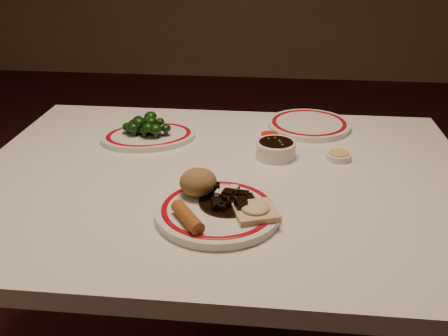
% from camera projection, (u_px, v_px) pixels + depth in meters
% --- Properties ---
extents(dining_table, '(1.20, 0.90, 0.75)m').
position_uv_depth(dining_table, '(222.00, 208.00, 1.23)').
color(dining_table, white).
rests_on(dining_table, ground).
extents(main_plate, '(0.32, 0.32, 0.02)m').
position_uv_depth(main_plate, '(218.00, 211.00, 1.02)').
color(main_plate, silver).
rests_on(main_plate, dining_table).
extents(rice_mound, '(0.08, 0.08, 0.06)m').
position_uv_depth(rice_mound, '(198.00, 182.00, 1.05)').
color(rice_mound, olive).
rests_on(rice_mound, main_plate).
extents(spring_roll, '(0.08, 0.10, 0.03)m').
position_uv_depth(spring_roll, '(187.00, 217.00, 0.96)').
color(spring_roll, '#9B5F26').
rests_on(spring_roll, main_plate).
extents(fried_wonton, '(0.10, 0.10, 0.02)m').
position_uv_depth(fried_wonton, '(255.00, 210.00, 0.99)').
color(fried_wonton, beige).
rests_on(fried_wonton, main_plate).
extents(stirfry_heap, '(0.12, 0.12, 0.03)m').
position_uv_depth(stirfry_heap, '(228.00, 199.00, 1.02)').
color(stirfry_heap, black).
rests_on(stirfry_heap, main_plate).
extents(broccoli_plate, '(0.31, 0.29, 0.02)m').
position_uv_depth(broccoli_plate, '(149.00, 136.00, 1.38)').
color(broccoli_plate, silver).
rests_on(broccoli_plate, dining_table).
extents(broccoli_pile, '(0.14, 0.10, 0.05)m').
position_uv_depth(broccoli_pile, '(146.00, 125.00, 1.37)').
color(broccoli_pile, '#23471C').
rests_on(broccoli_pile, broccoli_plate).
extents(soy_bowl, '(0.10, 0.10, 0.04)m').
position_uv_depth(soy_bowl, '(276.00, 150.00, 1.27)').
color(soy_bowl, silver).
rests_on(soy_bowl, dining_table).
extents(sweet_sour_dish, '(0.06, 0.06, 0.02)m').
position_uv_depth(sweet_sour_dish, '(270.00, 137.00, 1.37)').
color(sweet_sour_dish, silver).
rests_on(sweet_sour_dish, dining_table).
extents(mustard_dish, '(0.06, 0.06, 0.02)m').
position_uv_depth(mustard_dish, '(338.00, 156.00, 1.26)').
color(mustard_dish, silver).
rests_on(mustard_dish, dining_table).
extents(far_plate, '(0.31, 0.31, 0.02)m').
position_uv_depth(far_plate, '(309.00, 124.00, 1.46)').
color(far_plate, silver).
rests_on(far_plate, dining_table).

